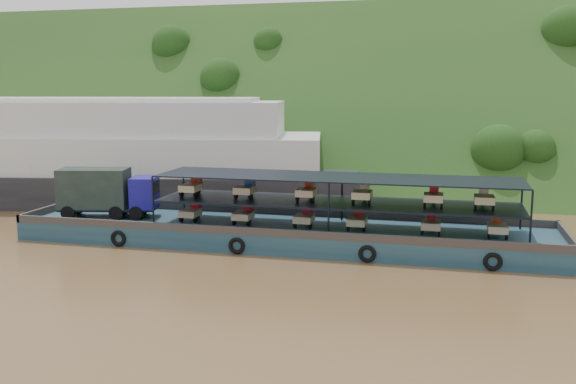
# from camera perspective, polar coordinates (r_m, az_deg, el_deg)

# --- Properties ---
(ground) EXTENTS (160.00, 160.00, 0.00)m
(ground) POSITION_cam_1_polar(r_m,az_deg,el_deg) (40.33, 1.73, -5.27)
(ground) COLOR brown
(ground) RESTS_ON ground
(hillside) EXTENTS (140.00, 39.60, 39.60)m
(hillside) POSITION_cam_1_polar(r_m,az_deg,el_deg) (75.30, 7.57, 1.48)
(hillside) COLOR #193A15
(hillside) RESTS_ON ground
(cargo_barge) EXTENTS (35.00, 7.18, 4.59)m
(cargo_barge) POSITION_cam_1_polar(r_m,az_deg,el_deg) (42.34, -1.86, -2.98)
(cargo_barge) COLOR #133044
(cargo_barge) RESTS_ON ground
(passenger_ferry) EXTENTS (46.95, 19.74, 9.24)m
(passenger_ferry) POSITION_cam_1_polar(r_m,az_deg,el_deg) (60.09, -16.01, 3.07)
(passenger_ferry) COLOR black
(passenger_ferry) RESTS_ON ground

